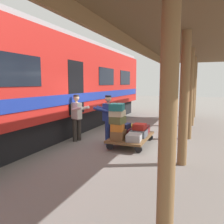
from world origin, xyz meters
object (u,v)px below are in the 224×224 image
(suitcase_olive_duffel, at_px, (118,120))
(suitcase_cream_canvas, at_px, (117,113))
(suitcase_red_plastic, at_px, (140,127))
(suitcase_yellow_case, at_px, (129,128))
(suitcase_slate_roller, at_px, (139,133))
(suitcase_maroon_trunk, at_px, (143,129))
(porter_in_overalls, at_px, (108,118))
(suitcase_orange_carryall, at_px, (118,127))
(suitcase_gray_aluminum, at_px, (134,137))
(porter_by_door, at_px, (77,116))
(luggage_cart, at_px, (131,137))
(suitcase_brown_leather, at_px, (119,135))
(train_car, at_px, (44,85))
(suitcase_navy_fabric, at_px, (124,126))
(suitcase_burgundy_valise, at_px, (124,132))
(suitcase_teal_softside, at_px, (117,107))

(suitcase_olive_duffel, relative_size, suitcase_cream_canvas, 0.90)
(suitcase_red_plastic, bearing_deg, suitcase_yellow_case, -43.99)
(suitcase_slate_roller, bearing_deg, suitcase_red_plastic, -108.66)
(suitcase_maroon_trunk, relative_size, porter_in_overalls, 0.37)
(suitcase_orange_carryall, height_order, porter_in_overalls, porter_in_overalls)
(suitcase_gray_aluminum, distance_m, porter_in_overalls, 1.25)
(suitcase_orange_carryall, height_order, porter_by_door, porter_by_door)
(luggage_cart, relative_size, suitcase_cream_canvas, 4.22)
(suitcase_brown_leather, relative_size, suitcase_olive_duffel, 1.45)
(suitcase_gray_aluminum, bearing_deg, train_car, -9.93)
(suitcase_gray_aluminum, height_order, suitcase_navy_fabric, suitcase_navy_fabric)
(suitcase_brown_leather, bearing_deg, suitcase_yellow_case, -90.00)
(suitcase_brown_leather, xyz_separation_m, suitcase_burgundy_valise, (0.00, -0.56, -0.03))
(suitcase_slate_roller, height_order, suitcase_navy_fabric, suitcase_navy_fabric)
(suitcase_navy_fabric, relative_size, suitcase_teal_softside, 0.94)
(suitcase_maroon_trunk, relative_size, suitcase_gray_aluminum, 1.02)
(luggage_cart, xyz_separation_m, suitcase_maroon_trunk, (-0.27, -0.56, 0.18))
(suitcase_slate_roller, xyz_separation_m, porter_in_overalls, (1.07, 0.19, 0.50))
(suitcase_teal_softside, bearing_deg, suitcase_maroon_trunk, -115.93)
(suitcase_cream_canvas, relative_size, porter_by_door, 0.28)
(porter_by_door, bearing_deg, suitcase_orange_carryall, 168.41)
(porter_by_door, bearing_deg, suitcase_yellow_case, -155.09)
(suitcase_maroon_trunk, height_order, suitcase_cream_canvas, suitcase_cream_canvas)
(suitcase_slate_roller, relative_size, suitcase_teal_softside, 1.10)
(luggage_cart, relative_size, suitcase_slate_roller, 3.35)
(suitcase_brown_leather, xyz_separation_m, suitcase_navy_fabric, (-0.02, -0.56, 0.18))
(suitcase_navy_fabric, relative_size, porter_in_overalls, 0.30)
(suitcase_slate_roller, bearing_deg, suitcase_olive_duffel, 48.28)
(suitcase_burgundy_valise, height_order, suitcase_teal_softside, suitcase_teal_softside)
(suitcase_red_plastic, bearing_deg, luggage_cart, 6.77)
(suitcase_orange_carryall, distance_m, suitcase_red_plastic, 0.85)
(suitcase_cream_canvas, bearing_deg, suitcase_olive_duffel, 123.88)
(suitcase_maroon_trunk, distance_m, suitcase_orange_carryall, 1.31)
(suitcase_cream_canvas, distance_m, suitcase_teal_softside, 0.21)
(suitcase_slate_roller, relative_size, suitcase_red_plastic, 1.53)
(suitcase_navy_fabric, relative_size, porter_by_door, 0.30)
(suitcase_teal_softside, bearing_deg, porter_by_door, -12.33)
(suitcase_maroon_trunk, distance_m, porter_in_overalls, 1.39)
(suitcase_orange_carryall, height_order, suitcase_navy_fabric, suitcase_orange_carryall)
(porter_in_overalls, bearing_deg, suitcase_olive_duffel, 141.02)
(suitcase_red_plastic, bearing_deg, porter_by_door, 6.99)
(suitcase_slate_roller, height_order, porter_by_door, porter_by_door)
(luggage_cart, bearing_deg, suitcase_red_plastic, -173.23)
(suitcase_maroon_trunk, relative_size, suitcase_yellow_case, 1.43)
(suitcase_slate_roller, xyz_separation_m, suitcase_cream_canvas, (0.57, 0.58, 0.74))
(train_car, relative_size, suitcase_brown_leather, 26.65)
(luggage_cart, height_order, suitcase_orange_carryall, suitcase_orange_carryall)
(porter_by_door, bearing_deg, suitcase_slate_roller, -173.80)
(suitcase_brown_leather, height_order, suitcase_olive_duffel, suitcase_olive_duffel)
(suitcase_yellow_case, bearing_deg, suitcase_navy_fabric, 91.57)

